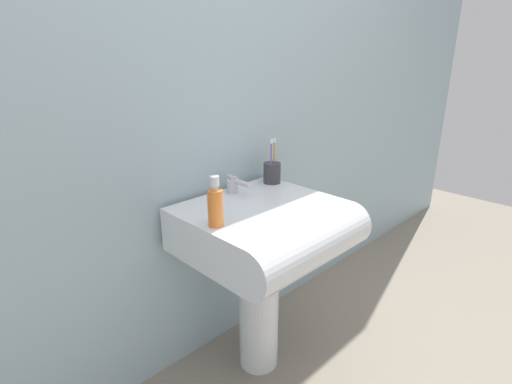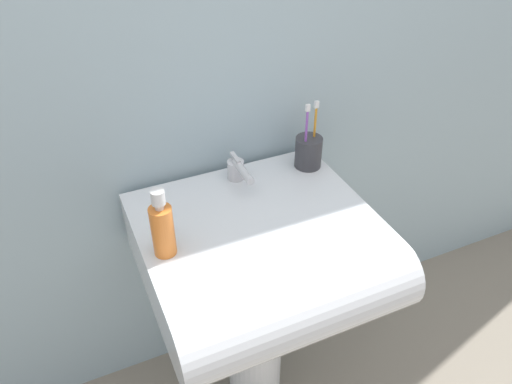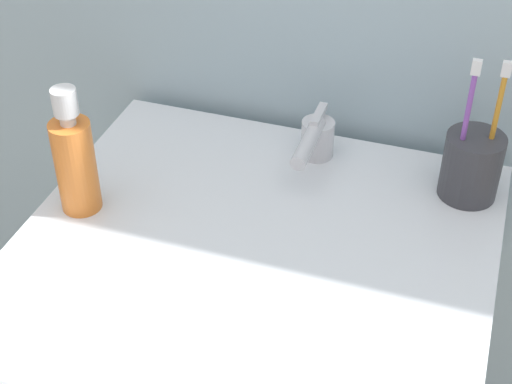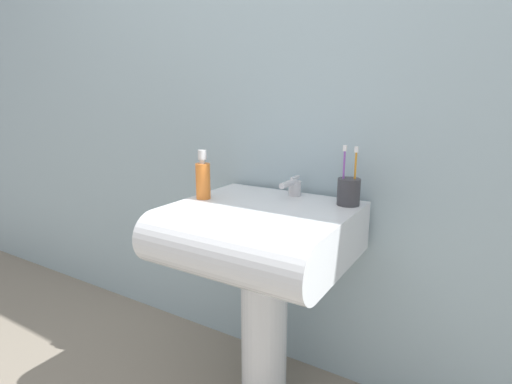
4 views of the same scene
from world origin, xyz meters
name	(u,v)px [view 3 (image 3 of 4)]	position (x,y,z in m)	size (l,w,h in m)	color
sink_basin	(246,310)	(0.00, -0.07, 0.68)	(0.60, 0.58, 0.18)	white
faucet	(315,139)	(0.02, 0.17, 0.81)	(0.05, 0.14, 0.07)	silver
toothbrush_cup	(472,165)	(0.24, 0.16, 0.82)	(0.08, 0.08, 0.21)	#38383D
soap_bottle	(75,161)	(-0.24, -0.03, 0.85)	(0.05, 0.05, 0.18)	orange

